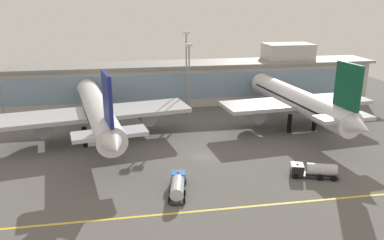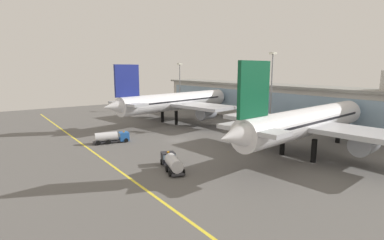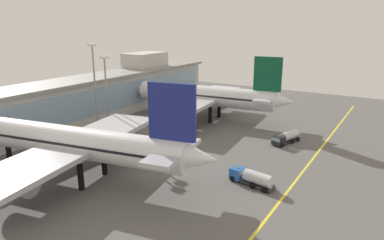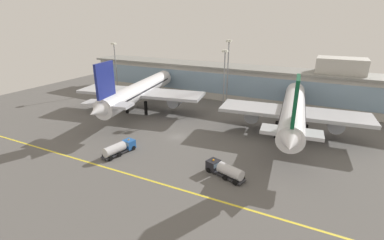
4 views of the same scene
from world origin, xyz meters
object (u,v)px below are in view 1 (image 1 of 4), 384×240
object	(u,v)px
airliner_near_right	(297,101)
apron_light_mast_east	(189,68)
airliner_near_left	(97,111)
baggage_tug_near	(178,185)
apron_light_mast_centre	(186,60)
fuel_tanker_truck	(313,170)

from	to	relation	value
airliner_near_right	apron_light_mast_east	xyz separation A→B (m)	(-26.32, 15.90, 6.58)
airliner_near_left	baggage_tug_near	distance (m)	33.80
airliner_near_left	airliner_near_right	world-z (taller)	airliner_near_right
baggage_tug_near	apron_light_mast_centre	distance (m)	53.25
airliner_near_right	airliner_near_left	bearing A→B (deg)	85.16
apron_light_mast_centre	airliner_near_left	bearing A→B (deg)	-139.98
baggage_tug_near	apron_light_mast_centre	bearing A→B (deg)	-0.43
apron_light_mast_east	airliner_near_left	bearing A→B (deg)	-146.09
airliner_near_left	baggage_tug_near	world-z (taller)	airliner_near_left
airliner_near_left	baggage_tug_near	size ratio (longest dim) A/B	6.08
airliner_near_right	apron_light_mast_east	world-z (taller)	apron_light_mast_east
airliner_near_left	baggage_tug_near	xyz separation A→B (m)	(15.44, -29.48, -5.90)
baggage_tug_near	apron_light_mast_centre	world-z (taller)	apron_light_mast_centre
airliner_near_right	baggage_tug_near	xyz separation A→B (m)	(-35.98, -30.46, -5.96)
airliner_near_left	fuel_tanker_truck	world-z (taller)	airliner_near_left
airliner_near_left	apron_light_mast_centre	bearing A→B (deg)	-60.45
apron_light_mast_east	airliner_near_right	bearing A→B (deg)	-31.13
airliner_near_left	fuel_tanker_truck	distance (m)	50.76
airliner_near_left	fuel_tanker_truck	xyz separation A→B (m)	(42.03, -27.83, -5.90)
airliner_near_right	apron_light_mast_centre	size ratio (longest dim) A/B	2.26
fuel_tanker_truck	apron_light_mast_centre	bearing A→B (deg)	-52.97
airliner_near_right	baggage_tug_near	bearing A→B (deg)	124.31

